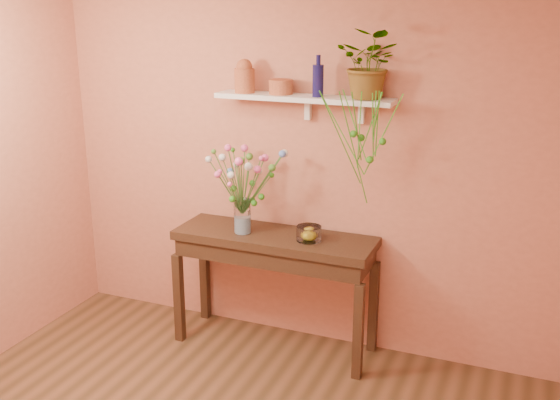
{
  "coord_description": "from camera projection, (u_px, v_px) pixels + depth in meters",
  "views": [
    {
      "loc": [
        1.63,
        -2.45,
        2.56
      ],
      "look_at": [
        0.0,
        1.55,
        1.25
      ],
      "focal_mm": 41.68,
      "sensor_mm": 36.0,
      "label": 1
    }
  ],
  "objects": [
    {
      "name": "glass_vase",
      "position": [
        242.0,
        219.0,
        4.83
      ],
      "size": [
        0.12,
        0.12,
        0.26
      ],
      "color": "white",
      "rests_on": "sideboard"
    },
    {
      "name": "terracotta_jug",
      "position": [
        245.0,
        77.0,
        4.69
      ],
      "size": [
        0.19,
        0.19,
        0.24
      ],
      "color": "#B55737",
      "rests_on": "wall_shelf"
    },
    {
      "name": "room",
      "position": [
        158.0,
        267.0,
        3.12
      ],
      "size": [
        4.04,
        4.04,
        2.7
      ],
      "color": "brown",
      "rests_on": "ground"
    },
    {
      "name": "blue_bottle",
      "position": [
        318.0,
        80.0,
        4.49
      ],
      "size": [
        0.09,
        0.09,
        0.29
      ],
      "color": "#121042",
      "rests_on": "wall_shelf"
    },
    {
      "name": "plant_fronds",
      "position": [
        364.0,
        138.0,
        4.34
      ],
      "size": [
        0.55,
        0.3,
        0.8
      ],
      "color": "#307F1A",
      "rests_on": "wall_shelf"
    },
    {
      "name": "carton",
      "position": [
        241.0,
        224.0,
        4.88
      ],
      "size": [
        0.07,
        0.06,
        0.11
      ],
      "primitive_type": "cube",
      "rotation": [
        0.0,
        0.0,
        0.35
      ],
      "color": "teal",
      "rests_on": "sideboard"
    },
    {
      "name": "wall_shelf",
      "position": [
        305.0,
        99.0,
        4.59
      ],
      "size": [
        1.3,
        0.24,
        0.19
      ],
      "color": "white",
      "rests_on": "room"
    },
    {
      "name": "lemon",
      "position": [
        309.0,
        235.0,
        4.69
      ],
      "size": [
        0.08,
        0.08,
        0.08
      ],
      "primitive_type": "sphere",
      "color": "yellow",
      "rests_on": "glass_bowl"
    },
    {
      "name": "spider_plant",
      "position": [
        371.0,
        64.0,
        4.36
      ],
      "size": [
        0.48,
        0.44,
        0.47
      ],
      "primitive_type": "imported",
      "rotation": [
        0.0,
        0.0,
        -0.19
      ],
      "color": "#307F1A",
      "rests_on": "wall_shelf"
    },
    {
      "name": "bouquet",
      "position": [
        246.0,
        170.0,
        4.72
      ],
      "size": [
        0.6,
        0.44,
        0.52
      ],
      "color": "#386B28",
      "rests_on": "glass_vase"
    },
    {
      "name": "terracotta_pot",
      "position": [
        281.0,
        87.0,
        4.64
      ],
      "size": [
        0.21,
        0.21,
        0.1
      ],
      "primitive_type": "cylinder",
      "rotation": [
        0.0,
        0.0,
        -0.25
      ],
      "color": "#B55737",
      "rests_on": "wall_shelf"
    },
    {
      "name": "glass_bowl",
      "position": [
        309.0,
        234.0,
        4.69
      ],
      "size": [
        0.18,
        0.18,
        0.11
      ],
      "color": "white",
      "rests_on": "sideboard"
    },
    {
      "name": "sideboard",
      "position": [
        275.0,
        251.0,
        4.86
      ],
      "size": [
        1.51,
        0.49,
        0.92
      ],
      "color": "#3C2816",
      "rests_on": "ground"
    }
  ]
}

